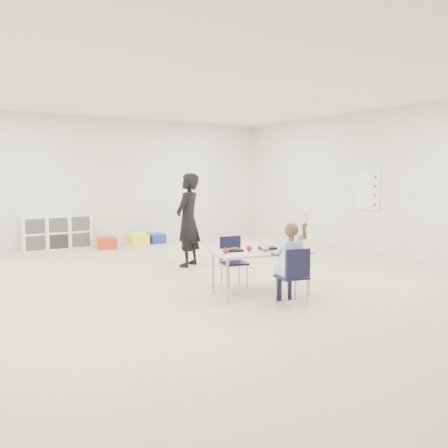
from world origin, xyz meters
TOP-DOWN VIEW (x-y plane):
  - room at (0.00, 0.00)m, footprint 9.00×9.02m
  - table at (0.15, -1.00)m, footprint 1.35×0.85m
  - chair_near at (0.19, -1.55)m, footprint 0.39×0.37m
  - chair_far at (0.10, -0.45)m, footprint 0.39×0.37m
  - child at (0.19, -1.55)m, footprint 0.54×0.54m
  - lunch_tray_near at (0.29, -0.96)m, footprint 0.25×0.20m
  - lunch_tray_far at (-0.18, -0.84)m, footprint 0.25×0.20m
  - milk_carton at (0.15, -1.09)m, footprint 0.08×0.08m
  - bread_roll at (0.43, -1.13)m, footprint 0.09×0.09m
  - apple_near at (0.01, -0.93)m, footprint 0.07×0.07m
  - apple_far at (-0.36, -0.94)m, footprint 0.07×0.07m
  - cubby_shelf at (-1.20, 4.28)m, footprint 1.40×0.40m
  - rules_poster at (3.98, 0.60)m, footprint 0.02×0.60m
  - adult at (0.25, 1.19)m, footprint 0.69×0.64m
  - bin_red at (-0.29, 3.81)m, footprint 0.47×0.55m
  - bin_yellow at (0.47, 3.98)m, footprint 0.41×0.51m
  - bin_blue at (0.90, 3.98)m, footprint 0.34×0.43m

SIDE VIEW (x-z plane):
  - bin_blue at x=0.90m, z-range 0.00..0.21m
  - bin_red at x=-0.29m, z-range 0.00..0.23m
  - bin_yellow at x=0.47m, z-range 0.00..0.24m
  - table at x=0.15m, z-range 0.00..0.58m
  - chair_near at x=0.19m, z-range 0.00..0.69m
  - chair_far at x=0.10m, z-range 0.00..0.69m
  - cubby_shelf at x=-1.20m, z-range 0.00..0.70m
  - child at x=0.19m, z-range 0.00..1.09m
  - lunch_tray_near at x=0.29m, z-range 0.57..0.60m
  - lunch_tray_far at x=-0.18m, z-range 0.57..0.60m
  - bread_roll at x=0.43m, z-range 0.57..0.64m
  - apple_near at x=0.01m, z-range 0.57..0.65m
  - apple_far at x=-0.36m, z-range 0.57..0.65m
  - milk_carton at x=0.15m, z-range 0.57..0.67m
  - adult at x=0.25m, z-range 0.00..1.57m
  - rules_poster at x=3.98m, z-range 0.85..1.65m
  - room at x=0.00m, z-range 0.00..2.80m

